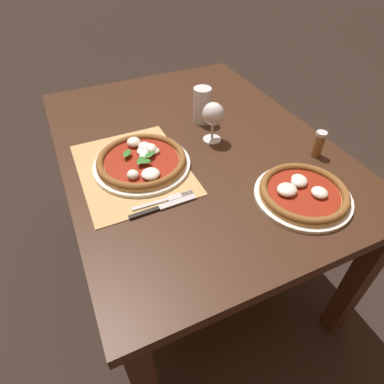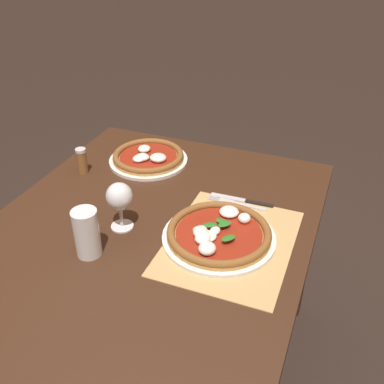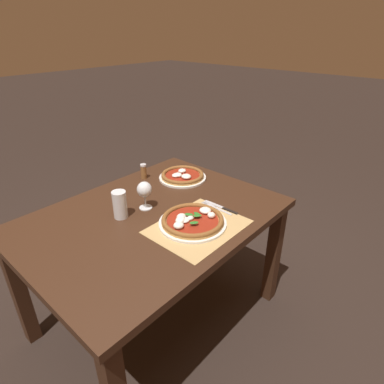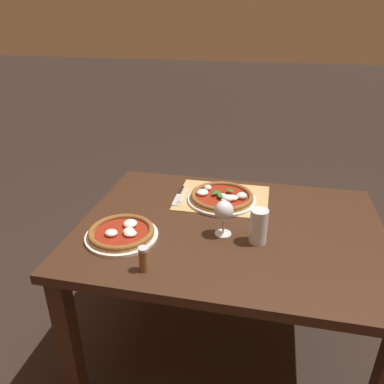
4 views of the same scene
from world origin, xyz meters
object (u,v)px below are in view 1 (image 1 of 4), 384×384
wine_glass (213,116)px  pepper_shaker (319,144)px  knife (163,207)px  pizza_near (142,161)px  pizza_far (303,193)px  pint_glass (202,106)px  fork (164,200)px

wine_glass → pepper_shaker: size_ratio=1.60×
knife → pepper_shaker: 0.60m
pizza_near → pizza_far: size_ratio=1.12×
pint_glass → knife: size_ratio=0.67×
pizza_far → knife: pizza_far is taller
pizza_near → pepper_shaker: size_ratio=3.47×
pizza_far → wine_glass: 0.43m
pepper_shaker → fork: bearing=-90.1°
wine_glass → fork: wine_glass is taller
pizza_far → pint_glass: bearing=-171.4°
pizza_far → pepper_shaker: bearing=130.4°
knife → pizza_near: bearing=178.2°
pint_glass → fork: pint_glass is taller
pizza_near → fork: pizza_near is taller
pizza_far → knife: size_ratio=1.40×
wine_glass → pint_glass: 0.15m
pizza_near → pepper_shaker: pepper_shaker is taller
knife → wine_glass: bearing=131.6°
pizza_near → wine_glass: wine_glass is taller
pizza_far → pint_glass: pint_glass is taller
pint_glass → fork: size_ratio=0.72×
wine_glass → knife: 0.42m
pizza_far → pepper_shaker: size_ratio=3.11×
pizza_far → pepper_shaker: pepper_shaker is taller
pizza_near → pint_glass: (-0.19, 0.32, 0.05)m
pizza_far → fork: size_ratio=1.51×
pizza_far → pint_glass: 0.56m
pizza_near → wine_glass: (-0.05, 0.30, 0.08)m
pizza_near → pizza_far: bearing=48.4°
pizza_far → fork: 0.43m
pizza_near → wine_glass: bearing=98.8°
fork → knife: knife is taller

